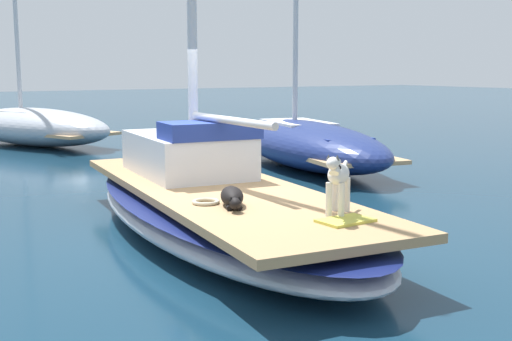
# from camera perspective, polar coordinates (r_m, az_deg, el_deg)

# --- Properties ---
(ground_plane) EXTENTS (120.00, 120.00, 0.00)m
(ground_plane) POSITION_cam_1_polar(r_m,az_deg,el_deg) (8.94, -3.31, -5.55)
(ground_plane) COLOR #143347
(sailboat_main) EXTENTS (3.15, 7.43, 0.66)m
(sailboat_main) POSITION_cam_1_polar(r_m,az_deg,el_deg) (8.87, -3.33, -3.46)
(sailboat_main) COLOR #B2B7C1
(sailboat_main) RESTS_ON ground
(cabin_house) EXTENTS (1.59, 2.34, 0.84)m
(cabin_house) POSITION_cam_1_polar(r_m,az_deg,el_deg) (9.78, -5.84, 1.66)
(cabin_house) COLOR silver
(cabin_house) RESTS_ON sailboat_main
(dog_black) EXTENTS (0.48, 0.91, 0.22)m
(dog_black) POSITION_cam_1_polar(r_m,az_deg,el_deg) (7.51, -2.09, -2.34)
(dog_black) COLOR black
(dog_black) RESTS_ON sailboat_main
(dog_white) EXTENTS (0.75, 0.69, 0.70)m
(dog_white) POSITION_cam_1_polar(r_m,az_deg,el_deg) (7.03, 7.15, -0.56)
(dog_white) COLOR silver
(dog_white) RESTS_ON sailboat_main
(deck_winch) EXTENTS (0.16, 0.16, 0.21)m
(deck_winch) POSITION_cam_1_polar(r_m,az_deg,el_deg) (7.52, 7.08, -2.45)
(deck_winch) COLOR #B7B7BC
(deck_winch) RESTS_ON sailboat_main
(coiled_rope) EXTENTS (0.32, 0.32, 0.04)m
(coiled_rope) POSITION_cam_1_polar(r_m,az_deg,el_deg) (7.69, -4.39, -2.74)
(coiled_rope) COLOR beige
(coiled_rope) RESTS_ON sailboat_main
(deck_towel) EXTENTS (0.58, 0.40, 0.03)m
(deck_towel) POSITION_cam_1_polar(r_m,az_deg,el_deg) (6.83, 7.82, -4.34)
(deck_towel) COLOR #D8D14C
(deck_towel) RESTS_ON sailboat_main
(moored_boat_starboard_side) EXTENTS (3.28, 6.82, 6.30)m
(moored_boat_starboard_side) POSITION_cam_1_polar(r_m,az_deg,el_deg) (14.94, 4.43, 2.43)
(moored_boat_starboard_side) COLOR navy
(moored_boat_starboard_side) RESTS_ON ground
(moored_boat_far_astern) EXTENTS (4.39, 6.55, 7.68)m
(moored_boat_far_astern) POSITION_cam_1_polar(r_m,az_deg,el_deg) (20.22, -18.77, 3.74)
(moored_boat_far_astern) COLOR #B2B7C1
(moored_boat_far_astern) RESTS_ON ground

